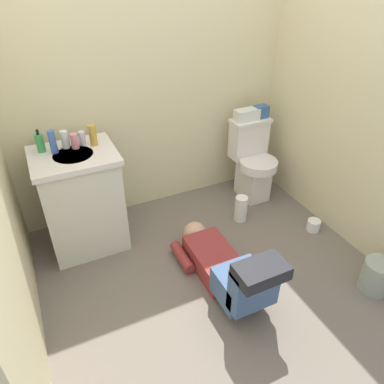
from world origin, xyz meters
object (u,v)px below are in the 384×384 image
Objects in this scene: bottle_blue at (53,142)px; toilet_paper_roll at (313,225)px; soap_dispenser at (40,143)px; bottle_clear at (82,138)px; paper_towel_roll at (241,209)px; tissue_box at (247,115)px; bottle_pink at (75,141)px; faucet at (68,139)px; person_plumber at (226,268)px; toiletry_bag at (261,112)px; toilet at (252,161)px; vanity_cabinet at (82,200)px; bottle_white at (65,139)px; bottle_amber at (93,135)px; trash_can at (376,276)px.

bottle_blue reaches higher than toilet_paper_roll.
toilet_paper_roll is at bearing -22.11° from soap_dispenser.
bottle_clear reaches higher than paper_towel_roll.
tissue_box is 1.50m from bottle_pink.
faucet is 0.14m from bottle_blue.
toiletry_bag reaches higher than person_plumber.
toilet reaches higher than toilet_paper_roll.
bottle_blue reaches higher than bottle_pink.
person_plumber is 9.62× the size of bottle_pink.
person_plumber is 6.42× the size of soap_dispenser.
vanity_cabinet is 1.59m from tissue_box.
bottle_blue is 0.10m from bottle_white.
bottle_pink is (0.15, 0.01, -0.03)m from bottle_blue.
toiletry_bag is (0.91, 1.03, 0.63)m from person_plumber.
bottle_pink is 0.47× the size of paper_towel_roll.
toilet is 1.69m from bottle_white.
faucet is 0.60× the size of soap_dispenser.
bottle_amber is at bearing 122.13° from person_plumber.
bottle_clear is at bearing 161.90° from paper_towel_roll.
soap_dispenser is at bearing 177.43° from bottle_clear.
bottle_blue is at bearing -177.81° from toiletry_bag.
paper_towel_roll is at bearing -16.52° from bottle_white.
bottle_white is at bearing -4.37° from soap_dispenser.
bottle_clear reaches higher than toilet.
toilet is at bearing 49.24° from person_plumber.
bottle_amber is 2.24m from trash_can.
trash_can is at bearing -38.72° from vanity_cabinet.
tissue_box is 2.15× the size of bottle_clear.
toilet is at bearing -139.23° from toiletry_bag.
paper_towel_roll is at bearing -121.88° from tissue_box.
vanity_cabinet is 0.47m from bottle_clear.
vanity_cabinet is at bearing 130.86° from person_plumber.
bottle_amber is (0.28, 0.00, -0.01)m from bottle_blue.
soap_dispenser is at bearing 147.65° from vanity_cabinet.
bottle_amber is (0.13, -0.01, 0.02)m from bottle_pink.
faucet is 2.40m from trash_can.
vanity_cabinet is 1.93m from toilet_paper_roll.
trash_can is at bearing -41.47° from faucet.
bottle_amber is (-0.60, 0.96, 0.72)m from person_plumber.
faucet is 0.77× the size of bottle_white.
toilet_paper_roll is at bearing -23.59° from bottle_white.
person_plumber is 4.84× the size of tissue_box.
soap_dispenser reaches higher than trash_can.
trash_can is at bearing -38.22° from bottle_blue.
soap_dispenser reaches higher than toiletry_bag.
bottle_clear is 0.67× the size of bottle_amber.
toiletry_bag reaches higher than toilet.
toiletry_bag is at bearing 48.38° from person_plumber.
bottle_pink reaches higher than toilet.
bottle_blue reaches higher than toiletry_bag.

